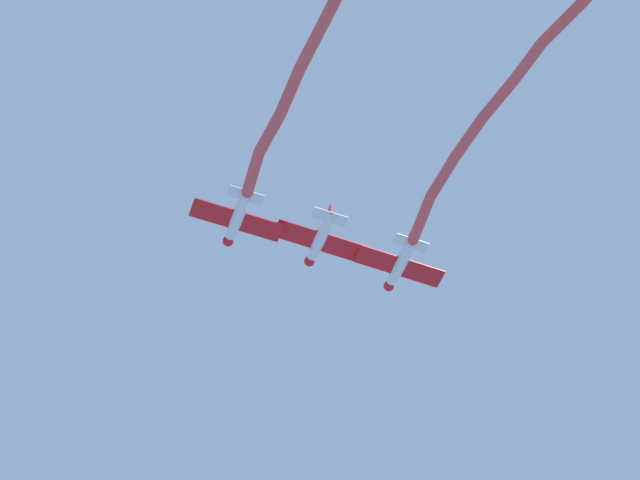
% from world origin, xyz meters
% --- Properties ---
extents(airplane_lead, '(6.13, 4.65, 1.51)m').
position_xyz_m(airplane_lead, '(5.72, -1.92, 66.43)').
color(airplane_lead, white).
extents(smoke_trail_lead, '(2.13, 22.10, 3.24)m').
position_xyz_m(smoke_trail_lead, '(4.40, -14.67, 67.65)').
color(smoke_trail_lead, '#DB4C4C').
extents(airplane_left_wing, '(6.13, 4.65, 1.51)m').
position_xyz_m(airplane_left_wing, '(0.33, -0.58, 66.73)').
color(airplane_left_wing, white).
extents(airplane_right_wing, '(6.13, 4.66, 1.51)m').
position_xyz_m(airplane_right_wing, '(-5.07, 0.77, 66.43)').
color(airplane_right_wing, white).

